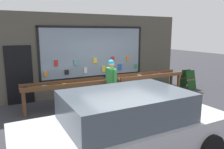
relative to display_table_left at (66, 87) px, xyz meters
name	(u,v)px	position (x,y,z in m)	size (l,w,h in m)	color
ground_plane	(126,110)	(1.71, -1.07, -0.74)	(40.00, 40.00, 0.00)	#2D2D33
shopfront_facade	(96,55)	(1.65, 1.32, 0.89)	(7.78, 0.29, 3.26)	#4C473D
display_table_left	(66,87)	(0.00, 0.00, 0.00)	(2.95, 0.68, 0.91)	brown
display_table_right	(149,77)	(3.41, 0.00, 0.01)	(2.95, 0.70, 0.91)	brown
person_browsing	(111,79)	(1.43, -0.51, 0.22)	(0.23, 0.65, 1.64)	black
small_dog	(102,101)	(1.00, -0.71, -0.44)	(0.28, 0.59, 0.42)	#99724C
sandwich_board_sign	(188,79)	(5.73, 0.14, -0.31)	(0.55, 0.66, 0.84)	#193F19
parked_car	(125,125)	(0.21, -3.56, 0.01)	(4.29, 2.02, 1.41)	silver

